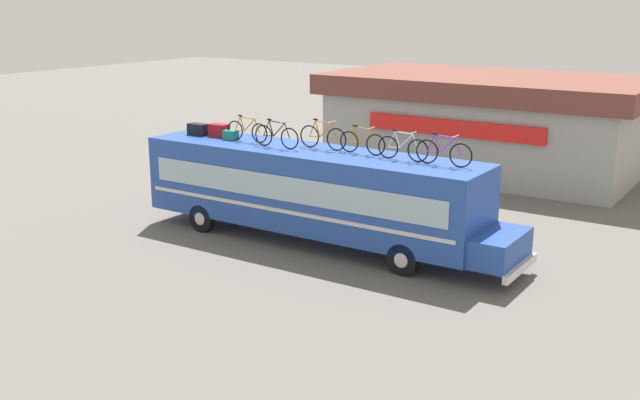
% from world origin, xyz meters
% --- Properties ---
extents(ground_plane, '(120.00, 120.00, 0.00)m').
position_xyz_m(ground_plane, '(0.00, 0.00, 0.00)').
color(ground_plane, '#605E59').
extents(bus, '(13.25, 2.64, 3.10)m').
position_xyz_m(bus, '(0.19, 0.00, 1.78)').
color(bus, '#23479E').
rests_on(bus, ground).
extents(luggage_bag_1, '(0.75, 0.39, 0.41)m').
position_xyz_m(luggage_bag_1, '(-4.87, 0.08, 3.30)').
color(luggage_bag_1, black).
rests_on(luggage_bag_1, bus).
extents(luggage_bag_2, '(0.69, 0.42, 0.45)m').
position_xyz_m(luggage_bag_2, '(-4.02, 0.24, 3.32)').
color(luggage_bag_2, maroon).
rests_on(luggage_bag_2, bus).
extents(luggage_bag_3, '(0.48, 0.32, 0.32)m').
position_xyz_m(luggage_bag_3, '(-3.29, 0.01, 3.26)').
color(luggage_bag_3, '#1E7F66').
rests_on(luggage_bag_3, bus).
extents(rooftop_bicycle_1, '(1.73, 0.44, 0.89)m').
position_xyz_m(rooftop_bicycle_1, '(-2.61, 0.07, 3.47)').
color(rooftop_bicycle_1, black).
rests_on(rooftop_bicycle_1, bus).
extents(rooftop_bicycle_2, '(1.76, 0.44, 0.94)m').
position_xyz_m(rooftop_bicycle_2, '(-1.10, -0.29, 3.49)').
color(rooftop_bicycle_2, black).
rests_on(rooftop_bicycle_2, bus).
extents(rooftop_bicycle_3, '(1.78, 0.44, 0.98)m').
position_xyz_m(rooftop_bicycle_3, '(0.30, 0.34, 3.50)').
color(rooftop_bicycle_3, black).
rests_on(rooftop_bicycle_3, bus).
extents(rooftop_bicycle_4, '(1.64, 0.44, 0.90)m').
position_xyz_m(rooftop_bicycle_4, '(1.76, 0.36, 3.47)').
color(rooftop_bicycle_4, black).
rests_on(rooftop_bicycle_4, bus).
extents(rooftop_bicycle_5, '(1.70, 0.44, 0.92)m').
position_xyz_m(rooftop_bicycle_5, '(3.27, 0.20, 3.48)').
color(rooftop_bicycle_5, black).
rests_on(rooftop_bicycle_5, bus).
extents(rooftop_bicycle_6, '(1.79, 0.44, 0.95)m').
position_xyz_m(rooftop_bicycle_6, '(4.61, 0.19, 3.49)').
color(rooftop_bicycle_6, black).
rests_on(rooftop_bicycle_6, bus).
extents(roadside_building, '(14.38, 8.19, 4.43)m').
position_xyz_m(roadside_building, '(0.72, 13.61, 2.27)').
color(roadside_building, '#9E9E99').
rests_on(roadside_building, ground).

